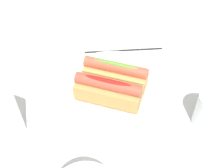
# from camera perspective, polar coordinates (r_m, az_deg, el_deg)

# --- Properties ---
(ground_plane) EXTENTS (2.40, 2.40, 0.00)m
(ground_plane) POSITION_cam_1_polar(r_m,az_deg,el_deg) (0.75, -0.94, -2.33)
(ground_plane) COLOR beige
(serving_bowl) EXTENTS (0.27, 0.27, 0.04)m
(serving_bowl) POSITION_cam_1_polar(r_m,az_deg,el_deg) (0.73, -0.00, -1.88)
(serving_bowl) COLOR silver
(serving_bowl) RESTS_ON ground_plane
(hotdog_front) EXTENTS (0.15, 0.05, 0.06)m
(hotdog_front) POSITION_cam_1_polar(r_m,az_deg,el_deg) (0.72, 0.68, 1.98)
(hotdog_front) COLOR tan
(hotdog_front) RESTS_ON serving_bowl
(hotdog_back) EXTENTS (0.15, 0.05, 0.06)m
(hotdog_back) POSITION_cam_1_polar(r_m,az_deg,el_deg) (0.68, -0.71, -1.20)
(hotdog_back) COLOR tan
(hotdog_back) RESTS_ON serving_bowl
(water_glass) EXTENTS (0.07, 0.07, 0.09)m
(water_glass) POSITION_cam_1_polar(r_m,az_deg,el_deg) (0.71, 17.87, -4.90)
(water_glass) COLOR white
(water_glass) RESTS_ON ground_plane
(chopstick_near) EXTENTS (0.21, 0.09, 0.01)m
(chopstick_near) POSITION_cam_1_polar(r_m,az_deg,el_deg) (0.87, 2.17, 6.37)
(chopstick_near) COLOR black
(chopstick_near) RESTS_ON ground_plane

